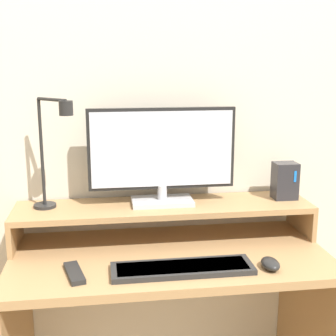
# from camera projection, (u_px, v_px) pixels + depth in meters

# --- Properties ---
(wall_back) EXTENTS (6.00, 0.05, 2.50)m
(wall_back) POSITION_uv_depth(u_px,v_px,m) (159.00, 107.00, 1.87)
(wall_back) COLOR beige
(wall_back) RESTS_ON ground_plane
(desk) EXTENTS (1.13, 0.55, 0.76)m
(desk) POSITION_uv_depth(u_px,v_px,m) (170.00, 311.00, 1.73)
(desk) COLOR #A87F51
(desk) RESTS_ON ground_plane
(monitor_shelf) EXTENTS (1.13, 0.25, 0.14)m
(monitor_shelf) POSITION_uv_depth(u_px,v_px,m) (164.00, 210.00, 1.79)
(monitor_shelf) COLOR #A87F51
(monitor_shelf) RESTS_ON desk
(monitor) EXTENTS (0.56, 0.13, 0.37)m
(monitor) POSITION_uv_depth(u_px,v_px,m) (162.00, 155.00, 1.76)
(monitor) COLOR #BCBCC1
(monitor) RESTS_ON monitor_shelf
(desk_lamp) EXTENTS (0.17, 0.17, 0.41)m
(desk_lamp) POSITION_uv_depth(u_px,v_px,m) (53.00, 148.00, 1.67)
(desk_lamp) COLOR black
(desk_lamp) RESTS_ON monitor_shelf
(router_dock) EXTENTS (0.09, 0.08, 0.15)m
(router_dock) POSITION_uv_depth(u_px,v_px,m) (285.00, 181.00, 1.85)
(router_dock) COLOR #28282D
(router_dock) RESTS_ON monitor_shelf
(keyboard) EXTENTS (0.47, 0.13, 0.02)m
(keyboard) POSITION_uv_depth(u_px,v_px,m) (182.00, 268.00, 1.53)
(keyboard) COLOR #282828
(keyboard) RESTS_ON desk
(mouse) EXTENTS (0.06, 0.09, 0.04)m
(mouse) POSITION_uv_depth(u_px,v_px,m) (270.00, 264.00, 1.55)
(mouse) COLOR black
(mouse) RESTS_ON desk
(remote_control) EXTENTS (0.08, 0.16, 0.02)m
(remote_control) POSITION_uv_depth(u_px,v_px,m) (74.00, 273.00, 1.50)
(remote_control) COLOR black
(remote_control) RESTS_ON desk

